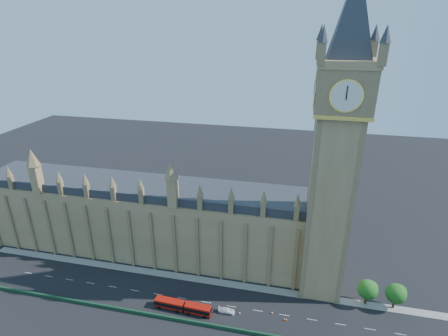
% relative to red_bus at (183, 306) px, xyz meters
% --- Properties ---
extents(ground, '(400.00, 400.00, 0.00)m').
position_rel_red_bus_xyz_m(ground, '(2.01, 4.79, -1.57)').
color(ground, black).
rests_on(ground, ground).
extents(palace_westminster, '(120.00, 20.00, 28.00)m').
position_rel_red_bus_xyz_m(palace_westminster, '(-22.99, 26.79, 12.30)').
color(palace_westminster, olive).
rests_on(palace_westminster, ground).
extents(elizabeth_tower, '(20.59, 20.59, 105.00)m').
position_rel_red_bus_xyz_m(elizabeth_tower, '(40.01, 18.79, 52.99)').
color(elizabeth_tower, olive).
rests_on(elizabeth_tower, ground).
extents(bridge_parapet, '(160.00, 0.60, 1.20)m').
position_rel_red_bus_xyz_m(bridge_parapet, '(2.01, -4.21, -0.97)').
color(bridge_parapet, '#1E4C2D').
rests_on(bridge_parapet, ground).
extents(kerb_north, '(160.00, 3.00, 0.16)m').
position_rel_red_bus_xyz_m(kerb_north, '(2.01, 14.29, -1.49)').
color(kerb_north, gray).
rests_on(kerb_north, ground).
extents(tree_east_near, '(6.00, 6.00, 8.50)m').
position_rel_red_bus_xyz_m(tree_east_near, '(54.24, 14.88, 4.08)').
color(tree_east_near, '#382619').
rests_on(tree_east_near, ground).
extents(tree_east_far, '(6.00, 6.00, 8.50)m').
position_rel_red_bus_xyz_m(tree_east_far, '(62.24, 14.88, 4.08)').
color(tree_east_far, '#382619').
rests_on(tree_east_far, ground).
extents(red_bus, '(17.60, 3.42, 2.98)m').
position_rel_red_bus_xyz_m(red_bus, '(0.00, 0.00, 0.00)').
color(red_bus, '#AB150B').
rests_on(red_bus, ground).
extents(car_grey, '(4.57, 2.01, 1.53)m').
position_rel_red_bus_xyz_m(car_grey, '(0.01, 0.60, -0.80)').
color(car_grey, '#404148').
rests_on(car_grey, ground).
extents(car_silver, '(4.92, 1.80, 1.61)m').
position_rel_red_bus_xyz_m(car_silver, '(4.01, 0.26, -0.76)').
color(car_silver, '#AEAFB6').
rests_on(car_silver, ground).
extents(car_white, '(5.09, 2.22, 1.46)m').
position_rel_red_bus_xyz_m(car_white, '(12.99, 2.11, -0.84)').
color(car_white, white).
rests_on(car_white, ground).
extents(cone_a, '(0.45, 0.45, 0.67)m').
position_rel_red_bus_xyz_m(cone_a, '(30.71, 2.77, -1.24)').
color(cone_a, black).
rests_on(cone_a, ground).
extents(cone_b, '(0.57, 0.57, 0.69)m').
position_rel_red_bus_xyz_m(cone_b, '(16.94, 2.35, -1.23)').
color(cone_b, black).
rests_on(cone_b, ground).
extents(cone_c, '(0.60, 0.60, 0.73)m').
position_rel_red_bus_xyz_m(cone_c, '(26.40, 4.48, -1.21)').
color(cone_c, black).
rests_on(cone_c, ground).
extents(cone_d, '(0.49, 0.49, 0.65)m').
position_rel_red_bus_xyz_m(cone_d, '(30.04, 2.83, -1.25)').
color(cone_d, black).
rests_on(cone_d, ground).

